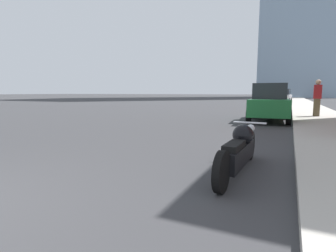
% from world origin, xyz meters
% --- Properties ---
extents(sidewalk, '(2.57, 240.00, 0.15)m').
position_xyz_m(sidewalk, '(5.17, 40.00, 0.07)').
color(sidewalk, '#B2ADA3').
rests_on(sidewalk, ground_plane).
extents(motorcycle, '(0.62, 2.55, 0.78)m').
position_xyz_m(motorcycle, '(3.01, 3.57, 0.38)').
color(motorcycle, black).
rests_on(motorcycle, ground_plane).
extents(parked_car_green, '(1.98, 4.26, 1.75)m').
position_xyz_m(parked_car_green, '(2.84, 12.28, 0.86)').
color(parked_car_green, '#1E6B33').
rests_on(parked_car_green, ground_plane).
extents(parked_car_white, '(2.08, 4.55, 1.70)m').
position_xyz_m(parked_car_white, '(2.58, 25.30, 0.86)').
color(parked_car_white, silver).
rests_on(parked_car_white, ground_plane).
extents(parked_car_silver, '(2.06, 3.94, 1.82)m').
position_xyz_m(parked_car_silver, '(2.92, 37.68, 0.89)').
color(parked_car_silver, '#BCBCC1').
rests_on(parked_car_silver, ground_plane).
extents(pedestrian, '(0.36, 0.26, 1.83)m').
position_xyz_m(pedestrian, '(4.96, 14.33, 1.10)').
color(pedestrian, brown).
rests_on(pedestrian, sidewalk).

